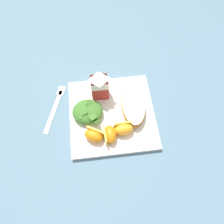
{
  "coord_description": "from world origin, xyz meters",
  "views": [
    {
      "loc": [
        -0.04,
        -0.34,
        0.69
      ],
      "look_at": [
        0.0,
        0.0,
        0.03
      ],
      "focal_mm": 36.19,
      "sensor_mm": 36.0,
      "label": 1
    }
  ],
  "objects_px": {
    "white_plate": "(112,114)",
    "metal_fork": "(56,105)",
    "green_salad_pile": "(87,112)",
    "orange_wedge_rear": "(123,129)",
    "cheesy_pizza_bread": "(133,104)",
    "orange_wedge_front": "(94,136)",
    "milk_carton": "(100,85)",
    "orange_wedge_middle": "(110,134)"
  },
  "relations": [
    {
      "from": "white_plate",
      "to": "metal_fork",
      "type": "height_order",
      "value": "white_plate"
    },
    {
      "from": "green_salad_pile",
      "to": "orange_wedge_rear",
      "type": "height_order",
      "value": "green_salad_pile"
    },
    {
      "from": "cheesy_pizza_bread",
      "to": "orange_wedge_front",
      "type": "xyz_separation_m",
      "value": [
        -0.14,
        -0.1,
        0.0
      ]
    },
    {
      "from": "white_plate",
      "to": "cheesy_pizza_bread",
      "type": "distance_m",
      "value": 0.08
    },
    {
      "from": "milk_carton",
      "to": "metal_fork",
      "type": "xyz_separation_m",
      "value": [
        -0.16,
        -0.02,
        -0.07
      ]
    },
    {
      "from": "orange_wedge_front",
      "to": "metal_fork",
      "type": "bearing_deg",
      "value": 130.86
    },
    {
      "from": "milk_carton",
      "to": "orange_wedge_front",
      "type": "bearing_deg",
      "value": -102.46
    },
    {
      "from": "green_salad_pile",
      "to": "orange_wedge_middle",
      "type": "bearing_deg",
      "value": -54.26
    },
    {
      "from": "white_plate",
      "to": "orange_wedge_middle",
      "type": "distance_m",
      "value": 0.09
    },
    {
      "from": "cheesy_pizza_bread",
      "to": "green_salad_pile",
      "type": "height_order",
      "value": "green_salad_pile"
    },
    {
      "from": "milk_carton",
      "to": "orange_wedge_rear",
      "type": "bearing_deg",
      "value": -67.84
    },
    {
      "from": "green_salad_pile",
      "to": "metal_fork",
      "type": "bearing_deg",
      "value": 152.63
    },
    {
      "from": "cheesy_pizza_bread",
      "to": "white_plate",
      "type": "bearing_deg",
      "value": -167.84
    },
    {
      "from": "white_plate",
      "to": "orange_wedge_front",
      "type": "relative_size",
      "value": 4.0
    },
    {
      "from": "milk_carton",
      "to": "orange_wedge_middle",
      "type": "relative_size",
      "value": 1.79
    },
    {
      "from": "white_plate",
      "to": "green_salad_pile",
      "type": "height_order",
      "value": "green_salad_pile"
    },
    {
      "from": "orange_wedge_rear",
      "to": "green_salad_pile",
      "type": "bearing_deg",
      "value": 145.32
    },
    {
      "from": "white_plate",
      "to": "cheesy_pizza_bread",
      "type": "height_order",
      "value": "cheesy_pizza_bread"
    },
    {
      "from": "orange_wedge_middle",
      "to": "cheesy_pizza_bread",
      "type": "bearing_deg",
      "value": 47.05
    },
    {
      "from": "milk_carton",
      "to": "green_salad_pile",
      "type": "bearing_deg",
      "value": -123.68
    },
    {
      "from": "cheesy_pizza_bread",
      "to": "orange_wedge_middle",
      "type": "distance_m",
      "value": 0.13
    },
    {
      "from": "orange_wedge_front",
      "to": "orange_wedge_rear",
      "type": "relative_size",
      "value": 1.14
    },
    {
      "from": "white_plate",
      "to": "orange_wedge_front",
      "type": "bearing_deg",
      "value": -129.91
    },
    {
      "from": "cheesy_pizza_bread",
      "to": "milk_carton",
      "type": "distance_m",
      "value": 0.13
    },
    {
      "from": "orange_wedge_front",
      "to": "cheesy_pizza_bread",
      "type": "bearing_deg",
      "value": 34.25
    },
    {
      "from": "milk_carton",
      "to": "orange_wedge_middle",
      "type": "xyz_separation_m",
      "value": [
        0.01,
        -0.16,
        -0.04
      ]
    },
    {
      "from": "milk_carton",
      "to": "metal_fork",
      "type": "distance_m",
      "value": 0.17
    },
    {
      "from": "orange_wedge_front",
      "to": "metal_fork",
      "type": "height_order",
      "value": "orange_wedge_front"
    },
    {
      "from": "orange_wedge_middle",
      "to": "milk_carton",
      "type": "bearing_deg",
      "value": 95.27
    },
    {
      "from": "orange_wedge_middle",
      "to": "metal_fork",
      "type": "bearing_deg",
      "value": 140.13
    },
    {
      "from": "orange_wedge_middle",
      "to": "orange_wedge_front",
      "type": "bearing_deg",
      "value": 177.77
    },
    {
      "from": "milk_carton",
      "to": "metal_fork",
      "type": "relative_size",
      "value": 0.6
    },
    {
      "from": "green_salad_pile",
      "to": "milk_carton",
      "type": "bearing_deg",
      "value": 56.32
    },
    {
      "from": "cheesy_pizza_bread",
      "to": "green_salad_pile",
      "type": "distance_m",
      "value": 0.15
    },
    {
      "from": "orange_wedge_front",
      "to": "white_plate",
      "type": "bearing_deg",
      "value": 50.09
    },
    {
      "from": "orange_wedge_rear",
      "to": "metal_fork",
      "type": "bearing_deg",
      "value": 148.86
    },
    {
      "from": "cheesy_pizza_bread",
      "to": "milk_carton",
      "type": "bearing_deg",
      "value": 149.46
    },
    {
      "from": "green_salad_pile",
      "to": "orange_wedge_front",
      "type": "relative_size",
      "value": 1.43
    },
    {
      "from": "milk_carton",
      "to": "orange_wedge_rear",
      "type": "relative_size",
      "value": 1.79
    },
    {
      "from": "metal_fork",
      "to": "green_salad_pile",
      "type": "bearing_deg",
      "value": -27.37
    },
    {
      "from": "milk_carton",
      "to": "orange_wedge_middle",
      "type": "distance_m",
      "value": 0.16
    },
    {
      "from": "orange_wedge_middle",
      "to": "orange_wedge_rear",
      "type": "distance_m",
      "value": 0.05
    }
  ]
}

